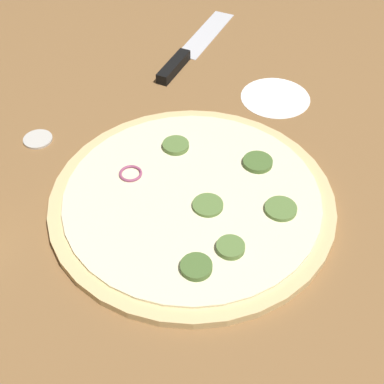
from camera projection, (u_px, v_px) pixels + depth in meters
The scene contains 5 objects.
ground_plane at pixel (192, 203), 0.71m from camera, with size 3.00×3.00×0.00m, color brown.
pizza at pixel (193, 199), 0.70m from camera, with size 0.38×0.38×0.02m.
knife at pixel (186, 54), 0.96m from camera, with size 0.27×0.12×0.02m.
loose_cap at pixel (38, 138), 0.80m from camera, with size 0.04×0.04×0.01m.
flour_patch at pixel (275, 97), 0.88m from camera, with size 0.11×0.11×0.00m.
Camera 1 is at (-0.35, -0.34, 0.52)m, focal length 50.00 mm.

